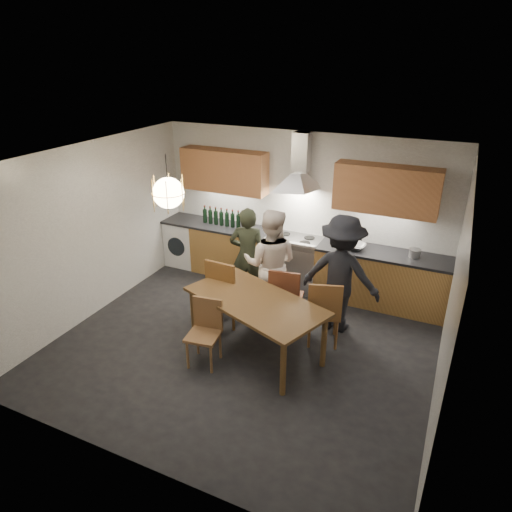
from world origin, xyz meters
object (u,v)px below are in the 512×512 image
at_px(dining_table, 255,306).
at_px(mixing_bowl, 355,246).
at_px(person_left, 248,256).
at_px(stock_pot, 415,253).
at_px(chair_back_left, 225,288).
at_px(chair_front, 206,327).
at_px(person_mid, 270,264).
at_px(person_right, 341,274).
at_px(wine_bottles, 227,218).

distance_m(dining_table, mixing_bowl, 2.14).
distance_m(person_left, mixing_bowl, 1.70).
distance_m(dining_table, stock_pot, 2.66).
height_order(chair_back_left, chair_front, chair_back_left).
height_order(dining_table, mixing_bowl, mixing_bowl).
height_order(chair_back_left, person_left, person_left).
xyz_separation_m(dining_table, chair_front, (-0.50, -0.45, -0.19)).
bearing_deg(person_mid, chair_front, 64.71).
xyz_separation_m(chair_front, mixing_bowl, (1.33, 2.41, 0.43)).
xyz_separation_m(chair_front, person_right, (1.36, 1.49, 0.37)).
bearing_deg(chair_back_left, wine_bottles, -59.68).
distance_m(dining_table, wine_bottles, 2.51).
xyz_separation_m(person_right, mixing_bowl, (-0.03, 0.92, 0.07)).
height_order(person_left, wine_bottles, person_left).
bearing_deg(chair_back_left, stock_pot, -142.86).
bearing_deg(mixing_bowl, person_left, -153.98).
relative_size(chair_back_left, chair_front, 1.20).
relative_size(chair_back_left, person_mid, 0.62).
relative_size(dining_table, chair_front, 2.36).
height_order(chair_front, stock_pot, stock_pot).
distance_m(chair_back_left, person_right, 1.68).
relative_size(person_mid, stock_pot, 10.00).
relative_size(person_right, mixing_bowl, 5.35).
relative_size(chair_front, person_mid, 0.52).
distance_m(person_left, person_right, 1.56).
bearing_deg(chair_back_left, mixing_bowl, -130.98).
height_order(dining_table, person_mid, person_mid).
relative_size(mixing_bowl, stock_pot, 1.91).
xyz_separation_m(chair_front, stock_pot, (2.22, 2.47, 0.45)).
relative_size(dining_table, mixing_bowl, 6.39).
xyz_separation_m(chair_back_left, stock_pot, (2.41, 1.59, 0.35)).
xyz_separation_m(chair_back_left, person_right, (1.54, 0.61, 0.27)).
xyz_separation_m(chair_back_left, wine_bottles, (-0.79, 1.58, 0.45)).
bearing_deg(person_right, stock_pot, -129.53).
height_order(person_right, wine_bottles, person_right).
bearing_deg(chair_back_left, person_left, -85.58).
xyz_separation_m(mixing_bowl, stock_pot, (0.89, 0.06, 0.02)).
bearing_deg(mixing_bowl, stock_pot, 3.83).
xyz_separation_m(person_left, wine_bottles, (-0.78, 0.79, 0.26)).
height_order(chair_front, person_right, person_right).
height_order(dining_table, wine_bottles, wine_bottles).
height_order(mixing_bowl, wine_bottles, wine_bottles).
bearing_deg(person_left, chair_front, 80.35).
bearing_deg(person_right, chair_front, 49.67).
height_order(person_mid, person_right, person_right).
bearing_deg(dining_table, mixing_bowl, 87.63).
xyz_separation_m(person_mid, stock_pot, (1.92, 1.05, 0.11)).
xyz_separation_m(chair_back_left, chair_front, (0.18, -0.87, -0.10)).
bearing_deg(chair_front, person_mid, 70.00).
bearing_deg(person_left, mixing_bowl, -170.30).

